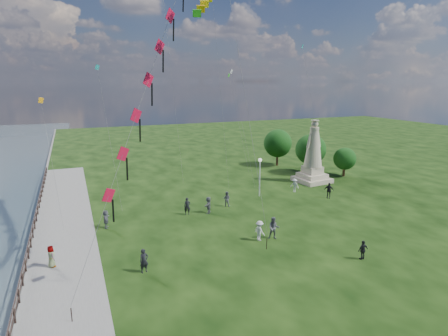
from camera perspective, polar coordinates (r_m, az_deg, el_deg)
name	(u,v)px	position (r m, az deg, el deg)	size (l,w,h in m)	color
waterfront	(46,253)	(32.12, -25.49, -11.56)	(200.00, 200.00, 1.51)	#304148
statue	(313,159)	(48.93, 13.40, 1.35)	(4.29, 4.29, 7.93)	tan
lamppost	(260,169)	(41.72, 5.49, -0.14)	(0.40, 0.40, 4.36)	silver
tree_row	(301,148)	(54.96, 11.60, 3.00)	(8.65, 12.91, 5.57)	#382314
person_0	(144,261)	(26.49, -12.09, -13.66)	(0.61, 0.40, 1.68)	black
person_1	(274,228)	(31.19, 7.59, -9.07)	(0.91, 0.56, 1.87)	#595960
person_2	(260,231)	(30.85, 5.44, -9.49)	(1.07, 0.55, 1.66)	silver
person_3	(363,250)	(29.47, 20.42, -11.63)	(0.85, 0.44, 1.45)	black
person_5	(106,219)	(34.79, -17.54, -7.42)	(1.51, 0.65, 1.63)	#595960
person_6	(187,206)	(36.52, -5.62, -5.82)	(0.62, 0.41, 1.69)	black
person_7	(227,199)	(38.77, 0.40, -4.72)	(0.76, 0.47, 1.57)	#595960
person_8	(295,185)	(44.46, 10.70, -2.61)	(1.02, 0.53, 1.58)	silver
person_9	(329,190)	(43.03, 15.68, -3.29)	(1.02, 0.52, 1.74)	black
person_10	(51,258)	(29.06, -24.83, -12.30)	(0.75, 0.46, 1.54)	#595960
person_11	(208,205)	(36.84, -2.38, -5.63)	(1.53, 0.66, 1.65)	#595960
red_kite_train	(147,86)	(25.51, -11.58, 12.17)	(9.52, 9.35, 19.83)	black
small_kites	(197,60)	(46.25, -4.16, 16.12)	(32.36, 18.46, 32.32)	teal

